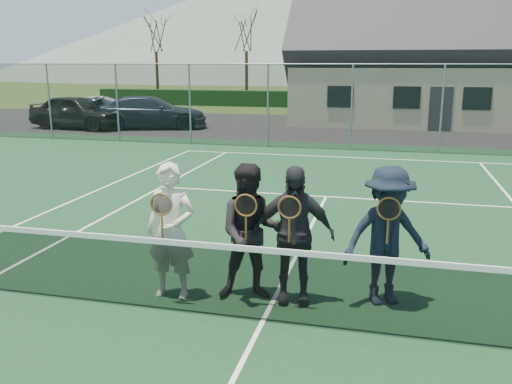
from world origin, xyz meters
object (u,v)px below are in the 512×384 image
car_a (78,112)px  player_a (171,231)px  player_b (251,232)px  tennis_net (263,281)px  car_c (151,112)px  clubhouse (449,43)px  car_b (105,111)px  player_c (293,235)px  player_d (387,236)px

car_a → player_a: size_ratio=2.59×
player_a → player_b: same height
player_a → player_b: size_ratio=1.00×
tennis_net → player_b: bearing=115.3°
player_a → tennis_net: bearing=-18.3°
car_a → tennis_net: bearing=-135.4°
car_a → tennis_net: size_ratio=0.40×
car_c → player_a: (8.32, -17.46, 0.16)m
clubhouse → car_c: bearing=-156.0°
clubhouse → car_b: bearing=-161.0°
player_b → player_c: (0.54, 0.03, 0.00)m
tennis_net → clubhouse: clubhouse is taller
player_a → clubhouse: bearing=77.2°
clubhouse → player_a: (-5.34, -23.56, -3.07)m
car_a → player_a: bearing=-137.7°
car_b → player_b: player_b is taller
clubhouse → player_a: size_ratio=8.67×
clubhouse → player_b: size_ratio=8.67×
car_a → car_b: car_a is taller
car_b → tennis_net: size_ratio=0.37×
car_a → player_d: 21.51m
car_c → player_c: size_ratio=2.90×
clubhouse → tennis_net: bearing=-99.5°
car_c → player_c: bearing=-168.3°
player_a → car_a: bearing=125.0°
car_b → car_c: bearing=-122.8°
player_a → player_d: 2.77m
car_a → player_b: player_b is taller
clubhouse → player_a: bearing=-102.8°
car_c → player_a: size_ratio=2.90×
tennis_net → clubhouse: bearing=80.5°
player_b → player_a: bearing=-168.3°
tennis_net → clubhouse: (4.00, 24.00, 3.45)m
car_a → player_a: 20.18m
car_b → player_c: 21.68m
car_a → car_b: size_ratio=1.08×
tennis_net → player_b: player_b is taller
car_b → player_b: 21.40m
tennis_net → player_a: (-1.34, 0.44, 0.38)m
car_a → player_c: 20.92m
car_c → player_c: (9.88, -17.22, 0.16)m
clubhouse → player_a: clubhouse is taller
clubhouse → player_d: (-2.60, -23.08, -3.07)m
car_a → player_c: player_c is taller
player_a → player_c: bearing=8.9°
clubhouse → player_d: 23.43m
player_a → player_c: same height
car_b → clubhouse: bearing=-94.0°
car_b → tennis_net: car_b is taller
player_b → car_b: bearing=124.1°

